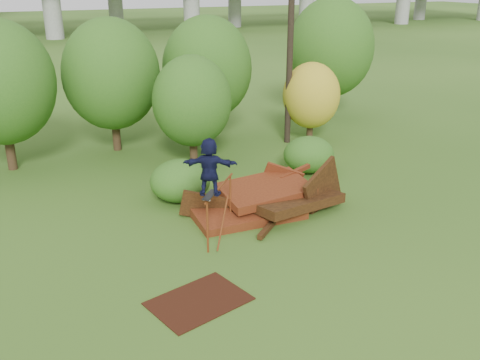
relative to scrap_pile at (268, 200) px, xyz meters
name	(u,v)px	position (x,y,z in m)	size (l,w,h in m)	color
ground	(294,251)	(-0.53, -2.72, -0.41)	(240.00, 240.00, 0.00)	#2D5116
scrap_pile	(268,200)	(0.00, 0.00, 0.00)	(5.73, 3.46, 2.18)	#481B0C
grind_rail	(220,201)	(-2.11, -0.98, 0.75)	(1.65, 1.91, 1.60)	maroon
skateboard	(210,195)	(-2.65, -1.61, 1.26)	(0.67, 0.74, 0.08)	black
skater	(209,167)	(-2.65, -1.61, 2.09)	(1.52, 0.48, 1.64)	#101334
flat_plate	(199,301)	(-3.91, -4.03, -0.39)	(2.26, 1.61, 0.03)	black
tree_1	(111,74)	(-3.12, 8.87, 3.00)	(4.18, 4.18, 5.82)	black
tree_2	(192,101)	(-0.61, 5.60, 2.26)	(3.21, 3.21, 4.52)	black
tree_3	(207,68)	(1.33, 8.95, 2.96)	(4.16, 4.16, 5.77)	black
tree_4	(311,96)	(5.63, 6.65, 1.74)	(2.68, 2.68, 3.70)	black
tree_5	(331,48)	(8.87, 10.13, 3.37)	(4.56, 4.56, 6.41)	black
shrub_left	(180,181)	(-2.32, 2.13, 0.32)	(2.12, 1.96, 1.47)	#184612
shrub_right	(309,155)	(3.26, 2.81, 0.32)	(2.06, 1.88, 1.46)	#184612
utility_pole	(290,44)	(4.48, 6.78, 4.12)	(1.40, 0.28, 8.91)	black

